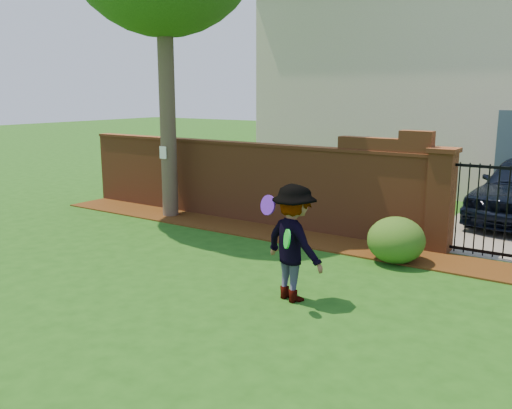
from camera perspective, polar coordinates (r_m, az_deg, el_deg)
The scene contains 11 objects.
ground at distance 8.22m, azimuth -6.56°, elevation -8.72°, with size 80.00×80.00×0.01m, color #1B4C13.
mulch_bed at distance 11.31m, azimuth 0.83°, elevation -2.85°, with size 11.10×1.08×0.03m, color #3C200A.
brick_wall at distance 12.25m, azimuth -1.59°, elevation 2.62°, with size 8.70×0.31×2.16m.
pillar_left at distance 10.34m, azimuth 18.65°, elevation 0.49°, with size 0.50×0.50×1.88m.
iron_gate at distance 10.13m, azimuth 24.59°, elevation -0.77°, with size 1.78×0.03×1.60m.
house at distance 18.27m, azimuth 21.84°, elevation 11.82°, with size 12.40×6.40×6.30m.
paper_notice at distance 12.59m, azimuth -9.64°, elevation 5.34°, with size 0.20×0.01×0.28m, color white.
shrub_left at distance 9.55m, azimuth 14.34°, elevation -3.60°, with size 0.97×0.97×0.79m, color #205218.
man at distance 7.53m, azimuth 3.73°, elevation -4.03°, with size 1.05×0.61×1.63m, color gray.
frisbee_purple at distance 7.53m, azimuth 1.25°, elevation -0.06°, with size 0.28×0.28×0.03m, color #5F20C9.
frisbee_green at distance 7.12m, azimuth 3.23°, elevation -3.58°, with size 0.26×0.26×0.02m, color green.
Camera 1 is at (5.08, -5.81, 2.85)m, focal length 38.52 mm.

